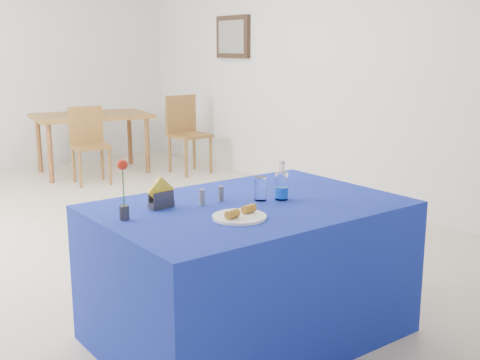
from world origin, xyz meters
The scene contains 16 objects.
floor centered at (0.00, 0.00, 0.00)m, with size 7.00×7.00×0.00m, color beige.
room_shell centered at (0.00, 0.00, 1.75)m, with size 7.00×7.00×7.00m.
picture_frame centered at (2.47, 1.60, 1.70)m, with size 0.06×0.64×0.52m, color black.
picture_art centered at (2.44, 1.60, 1.70)m, with size 0.02×0.52×0.40m, color #998C66.
plate centered at (-0.39, -2.34, 0.77)m, with size 0.27×0.27×0.01m, color white.
drinking_glass centered at (-0.09, -2.13, 0.82)m, with size 0.07×0.07×0.13m, color white.
salt_shaker centered at (-0.40, -2.02, 0.80)m, with size 0.03×0.03×0.09m, color slate.
pepper_shaker centered at (-0.27, -2.01, 0.80)m, with size 0.03×0.03×0.09m, color #5E5D62.
blue_table centered at (-0.18, -2.15, 0.38)m, with size 1.60×1.10×0.76m.
water_bottle centered at (0.02, -2.18, 0.83)m, with size 0.08×0.08×0.21m.
napkin_holder centered at (-0.60, -1.94, 0.81)m, with size 0.15×0.07×0.17m.
rose_vase centered at (-0.85, -2.02, 0.91)m, with size 0.05×0.05×0.30m.
oak_table centered at (0.96, 2.56, 0.68)m, with size 1.52×1.10×0.76m.
chair_bg_left centered at (0.69, 2.06, 0.52)m, with size 0.46×0.46×0.90m.
chair_bg_right centered at (1.94, 1.89, 0.57)m, with size 0.45×0.45×0.98m.
banana_pieces centered at (-0.38, -2.34, 0.80)m, with size 0.21×0.09×0.04m.
Camera 1 is at (-2.09, -4.60, 1.58)m, focal length 45.00 mm.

